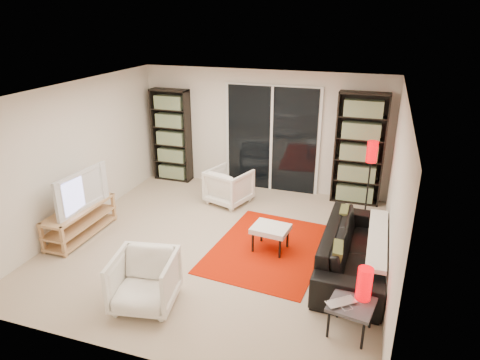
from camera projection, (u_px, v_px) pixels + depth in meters
name	position (u px, v px, depth m)	size (l,w,h in m)	color
floor	(219.00, 243.00, 6.77)	(5.00, 5.00, 0.00)	#C7B596
wall_back	(263.00, 131.00, 8.54)	(5.00, 0.02, 2.40)	silver
wall_front	(124.00, 259.00, 4.12)	(5.00, 0.02, 2.40)	silver
wall_left	(76.00, 156.00, 7.06)	(0.02, 5.00, 2.40)	silver
wall_right	(396.00, 194.00, 5.60)	(0.02, 5.00, 2.40)	silver
ceiling	(216.00, 91.00, 5.89)	(5.00, 5.00, 0.02)	white
sliding_door	(272.00, 139.00, 8.50)	(1.92, 0.08, 2.16)	white
bookshelf_left	(172.00, 136.00, 9.04)	(0.80, 0.30, 1.95)	black
bookshelf_right	(359.00, 149.00, 7.89)	(0.90, 0.30, 2.10)	black
tv_stand	(80.00, 221.00, 6.92)	(0.44, 1.37, 0.50)	tan
tv	(77.00, 190.00, 6.71)	(1.10, 0.14, 0.64)	black
rug	(269.00, 248.00, 6.62)	(1.63, 2.20, 0.01)	#C11700
sofa	(356.00, 250.00, 5.96)	(2.23, 0.87, 0.65)	black
armchair_back	(229.00, 186.00, 8.11)	(0.72, 0.74, 0.67)	white
armchair_front	(144.00, 281.00, 5.23)	(0.74, 0.76, 0.69)	white
ottoman	(271.00, 230.00, 6.47)	(0.59, 0.50, 0.40)	white
side_table	(351.00, 307.00, 4.77)	(0.56, 0.56, 0.40)	#424146
laptop	(344.00, 305.00, 4.70)	(0.35, 0.22, 0.03)	silver
table_lamp	(364.00, 284.00, 4.77)	(0.17, 0.17, 0.39)	#ED0006
floor_lamp	(371.00, 160.00, 7.37)	(0.21, 0.21, 1.37)	black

